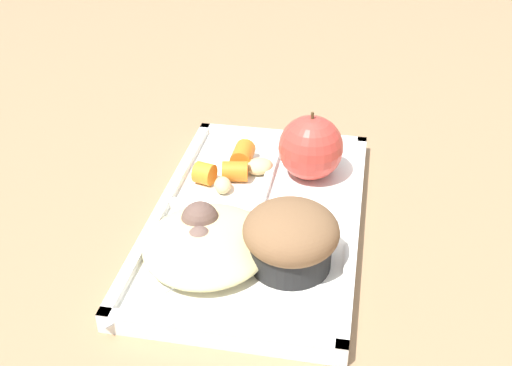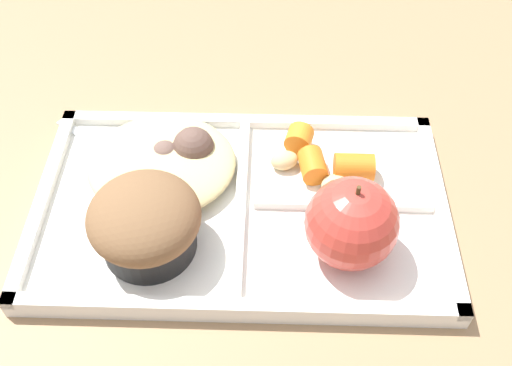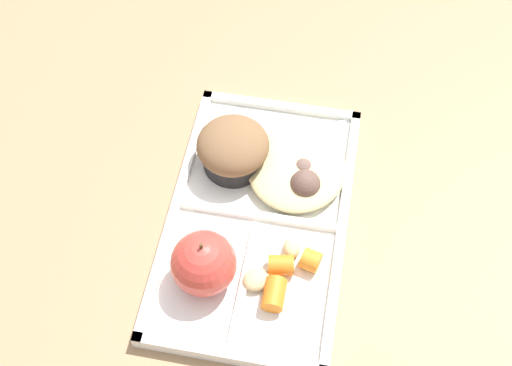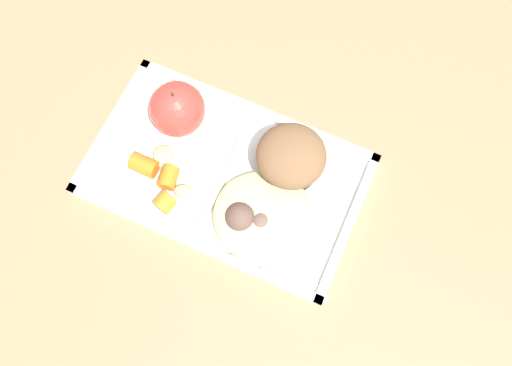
# 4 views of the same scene
# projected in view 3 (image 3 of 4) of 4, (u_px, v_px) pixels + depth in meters

# --- Properties ---
(ground) EXTENTS (6.00, 6.00, 0.00)m
(ground) POSITION_uv_depth(u_px,v_px,m) (258.00, 223.00, 0.85)
(ground) COLOR #997551
(lunch_tray) EXTENTS (0.37, 0.22, 0.02)m
(lunch_tray) POSITION_uv_depth(u_px,v_px,m) (258.00, 220.00, 0.84)
(lunch_tray) COLOR white
(lunch_tray) RESTS_ON ground
(green_apple) EXTENTS (0.08, 0.08, 0.09)m
(green_apple) POSITION_uv_depth(u_px,v_px,m) (204.00, 263.00, 0.76)
(green_apple) COLOR #C63D33
(green_apple) RESTS_ON lunch_tray
(bran_muffin) EXTENTS (0.09, 0.09, 0.07)m
(bran_muffin) POSITION_uv_depth(u_px,v_px,m) (233.00, 149.00, 0.85)
(bran_muffin) COLOR black
(bran_muffin) RESTS_ON lunch_tray
(carrot_slice_diagonal) EXTENTS (0.04, 0.03, 0.03)m
(carrot_slice_diagonal) POSITION_uv_depth(u_px,v_px,m) (274.00, 294.00, 0.77)
(carrot_slice_diagonal) COLOR orange
(carrot_slice_diagonal) RESTS_ON lunch_tray
(carrot_slice_center) EXTENTS (0.03, 0.03, 0.03)m
(carrot_slice_center) POSITION_uv_depth(u_px,v_px,m) (311.00, 260.00, 0.79)
(carrot_slice_center) COLOR orange
(carrot_slice_center) RESTS_ON lunch_tray
(carrot_slice_near_corner) EXTENTS (0.03, 0.03, 0.02)m
(carrot_slice_near_corner) POSITION_uv_depth(u_px,v_px,m) (281.00, 265.00, 0.79)
(carrot_slice_near_corner) COLOR orange
(carrot_slice_near_corner) RESTS_ON lunch_tray
(potato_chunk_corner) EXTENTS (0.04, 0.04, 0.02)m
(potato_chunk_corner) POSITION_uv_depth(u_px,v_px,m) (256.00, 280.00, 0.78)
(potato_chunk_corner) COLOR tan
(potato_chunk_corner) RESTS_ON lunch_tray
(potato_chunk_golden) EXTENTS (0.03, 0.03, 0.02)m
(potato_chunk_golden) POSITION_uv_depth(u_px,v_px,m) (292.00, 248.00, 0.80)
(potato_chunk_golden) COLOR tan
(potato_chunk_golden) RESTS_ON lunch_tray
(egg_noodle_pile) EXTENTS (0.14, 0.13, 0.03)m
(egg_noodle_pile) POSITION_uv_depth(u_px,v_px,m) (297.00, 167.00, 0.86)
(egg_noodle_pile) COLOR #D6C684
(egg_noodle_pile) RESTS_ON lunch_tray
(meatball_front) EXTENTS (0.04, 0.04, 0.04)m
(meatball_front) POSITION_uv_depth(u_px,v_px,m) (305.00, 185.00, 0.84)
(meatball_front) COLOR brown
(meatball_front) RESTS_ON lunch_tray
(meatball_back) EXTENTS (0.03, 0.03, 0.03)m
(meatball_back) POSITION_uv_depth(u_px,v_px,m) (303.00, 169.00, 0.86)
(meatball_back) COLOR brown
(meatball_back) RESTS_ON lunch_tray
(plastic_fork) EXTENTS (0.12, 0.09, 0.00)m
(plastic_fork) POSITION_uv_depth(u_px,v_px,m) (314.00, 145.00, 0.90)
(plastic_fork) COLOR white
(plastic_fork) RESTS_ON lunch_tray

